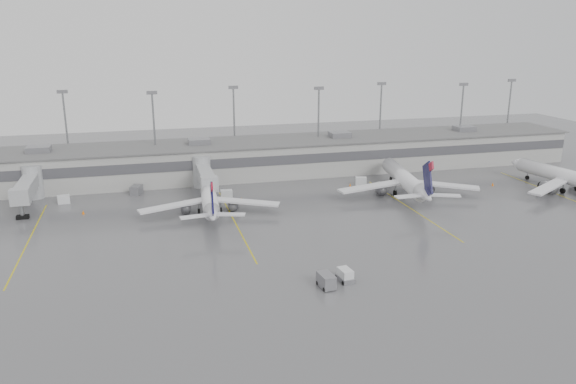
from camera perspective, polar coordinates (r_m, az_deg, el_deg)
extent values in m
plane|color=#555558|center=(86.68, 8.89, -7.10)|extent=(260.00, 260.00, 0.00)
cube|color=#A0A09B|center=(138.02, -0.65, 3.61)|extent=(150.00, 16.00, 8.00)
cube|color=#47474C|center=(130.20, 0.22, 3.30)|extent=(150.00, 0.15, 2.20)
cube|color=#606060|center=(137.20, -0.65, 5.26)|extent=(152.00, 17.00, 0.30)
cube|color=slate|center=(134.84, -24.00, 3.99)|extent=(5.00, 4.00, 1.30)
cube|color=slate|center=(156.79, 17.46, 6.17)|extent=(5.00, 4.00, 1.30)
cylinder|color=gray|center=(143.18, -21.53, 5.39)|extent=(0.44, 0.44, 20.00)
cube|color=slate|center=(141.83, -21.96, 9.43)|extent=(2.40, 0.50, 0.80)
cylinder|color=gray|center=(134.81, -13.39, 5.47)|extent=(0.44, 0.44, 20.00)
cube|color=slate|center=(133.38, -13.67, 9.78)|extent=(2.40, 0.50, 0.80)
cylinder|color=gray|center=(144.01, -5.47, 6.50)|extent=(0.44, 0.44, 20.00)
cube|color=slate|center=(142.67, -5.59, 10.54)|extent=(2.40, 0.50, 0.80)
cylinder|color=gray|center=(141.47, 3.10, 6.37)|extent=(0.44, 0.44, 20.00)
cube|color=slate|center=(140.10, 3.16, 10.49)|extent=(2.40, 0.50, 0.80)
cylinder|color=gray|center=(155.49, 9.33, 7.07)|extent=(0.44, 0.44, 20.00)
cube|color=slate|center=(154.26, 9.50, 10.81)|extent=(2.40, 0.50, 0.80)
cylinder|color=gray|center=(158.28, 17.12, 6.73)|extent=(0.44, 0.44, 20.00)
cube|color=slate|center=(157.06, 17.43, 10.40)|extent=(2.40, 0.50, 0.80)
cylinder|color=gray|center=(175.55, 21.45, 7.19)|extent=(0.44, 0.44, 20.00)
cube|color=slate|center=(174.45, 21.79, 10.49)|extent=(2.40, 0.50, 0.80)
cylinder|color=#989A9D|center=(128.34, -24.47, 0.95)|extent=(4.00, 4.00, 7.00)
cube|color=#989A9D|center=(121.94, -24.98, 0.54)|extent=(2.80, 13.00, 2.60)
cube|color=#989A9D|center=(114.82, -25.58, -0.43)|extent=(3.40, 2.40, 3.00)
cylinder|color=gray|center=(115.61, -25.40, -1.81)|extent=(0.70, 0.70, 2.80)
cube|color=black|center=(115.91, -25.34, -2.31)|extent=(2.20, 1.20, 0.70)
cylinder|color=#989A9D|center=(126.97, -8.76, 2.08)|extent=(4.00, 4.00, 7.00)
cube|color=#989A9D|center=(120.50, -8.43, 1.73)|extent=(2.80, 13.00, 2.60)
cube|color=#989A9D|center=(113.29, -7.99, 0.82)|extent=(3.40, 2.40, 3.00)
cylinder|color=gray|center=(114.08, -7.93, -0.59)|extent=(0.70, 0.70, 2.80)
cube|color=black|center=(114.38, -7.91, -1.09)|extent=(2.20, 1.20, 0.70)
cube|color=#CBBA0B|center=(104.25, -24.80, -4.40)|extent=(0.25, 40.00, 0.01)
cube|color=#CBBA0B|center=(103.57, -5.42, -3.05)|extent=(0.25, 40.00, 0.01)
cube|color=#CBBA0B|center=(114.18, 12.17, -1.52)|extent=(0.25, 40.00, 0.01)
cube|color=#CBBA0B|center=(133.40, 25.72, -0.23)|extent=(0.25, 40.00, 0.01)
cylinder|color=white|center=(109.98, -8.04, -0.38)|extent=(4.60, 21.91, 2.97)
cone|color=white|center=(121.79, -8.32, 1.24)|extent=(3.17, 2.98, 2.97)
cone|color=white|center=(97.32, -7.68, -2.31)|extent=(3.33, 5.15, 2.97)
cube|color=white|center=(107.53, -11.64, -1.38)|extent=(13.09, 5.53, 0.35)
cube|color=white|center=(108.03, -4.29, -1.00)|extent=(12.86, 7.26, 0.35)
cube|color=#0A0833|center=(95.99, -7.72, -0.78)|extent=(0.72, 5.57, 6.47)
cube|color=maroon|center=(94.04, -7.74, 0.49)|extent=(0.45, 2.02, 1.88)
cylinder|color=black|center=(119.22, -8.20, -0.34)|extent=(0.41, 0.91, 0.89)
cylinder|color=black|center=(108.75, -9.03, -1.95)|extent=(0.53, 1.12, 1.09)
cylinder|color=black|center=(108.90, -6.85, -1.83)|extent=(0.53, 1.12, 1.09)
cylinder|color=white|center=(123.15, 11.66, 1.42)|extent=(7.61, 24.74, 3.35)
cone|color=white|center=(136.07, 10.06, 2.90)|extent=(3.84, 3.66, 3.35)
cone|color=white|center=(109.41, 13.80, -0.33)|extent=(4.27, 6.08, 3.35)
cube|color=white|center=(118.50, 8.42, 0.56)|extent=(14.76, 4.86, 0.39)
cube|color=white|center=(122.94, 15.53, 0.70)|extent=(14.15, 9.39, 0.39)
cube|color=#0A0833|center=(108.05, 14.00, 1.23)|extent=(1.43, 6.24, 7.29)
cube|color=maroon|center=(106.03, 14.35, 2.55)|extent=(0.73, 2.28, 2.12)
cylinder|color=black|center=(133.20, 10.41, 1.33)|extent=(0.56, 1.06, 1.00)
cylinder|color=black|center=(121.16, 10.81, -0.12)|extent=(0.71, 1.30, 1.23)
cylinder|color=black|center=(122.48, 12.93, -0.07)|extent=(0.71, 1.30, 1.23)
cylinder|color=white|center=(137.03, 26.18, 1.50)|extent=(7.16, 23.76, 3.21)
cone|color=white|center=(145.46, 22.20, 2.74)|extent=(3.67, 3.50, 3.21)
cube|color=white|center=(129.73, 25.02, 0.51)|extent=(13.61, 8.95, 0.37)
cylinder|color=black|center=(143.69, 23.13, 1.36)|extent=(0.53, 1.01, 0.96)
cylinder|color=black|center=(134.64, 26.12, 0.11)|extent=(0.67, 1.24, 1.18)
cube|color=silver|center=(79.73, 5.83, -8.40)|extent=(1.82, 2.62, 1.83)
cube|color=slate|center=(79.96, 5.82, -8.76)|extent=(2.07, 3.04, 0.71)
cylinder|color=black|center=(80.47, 4.96, -8.63)|extent=(0.29, 0.59, 0.57)
cylinder|color=black|center=(81.16, 5.99, -8.44)|extent=(0.29, 0.59, 0.57)
cylinder|color=black|center=(78.83, 5.63, -9.20)|extent=(0.29, 0.59, 0.57)
cylinder|color=black|center=(79.54, 6.68, -8.99)|extent=(0.29, 0.59, 0.57)
cube|color=slate|center=(77.66, 3.90, -8.95)|extent=(2.11, 3.25, 1.85)
cylinder|color=black|center=(78.56, 3.04, -9.22)|extent=(0.31, 0.64, 0.61)
cylinder|color=black|center=(77.40, 4.76, -9.66)|extent=(0.31, 0.64, 0.61)
cube|color=silver|center=(122.68, -21.83, -0.70)|extent=(2.55, 1.90, 1.66)
cube|color=silver|center=(118.12, -6.26, -0.22)|extent=(2.55, 1.81, 1.72)
cube|color=silver|center=(128.76, 7.42, 1.12)|extent=(2.84, 2.33, 1.73)
cube|color=slate|center=(124.39, -15.14, 0.20)|extent=(2.90, 3.58, 1.93)
cone|color=orange|center=(114.30, -20.09, -1.94)|extent=(0.48, 0.48, 0.76)
cone|color=orange|center=(115.79, -4.75, -0.75)|extent=(0.50, 0.50, 0.79)
cone|color=orange|center=(127.33, 6.33, 0.74)|extent=(0.43, 0.43, 0.69)
cone|color=orange|center=(135.22, 20.09, 0.77)|extent=(0.47, 0.47, 0.75)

